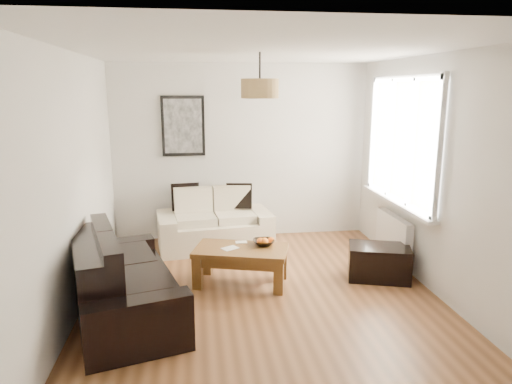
{
  "coord_description": "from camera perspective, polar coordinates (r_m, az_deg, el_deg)",
  "views": [
    {
      "loc": [
        -0.7,
        -4.64,
        2.23
      ],
      "look_at": [
        0.0,
        0.6,
        1.05
      ],
      "focal_mm": 32.56,
      "sensor_mm": 36.0,
      "label": 1
    }
  ],
  "objects": [
    {
      "name": "floor",
      "position": [
        5.19,
        0.91,
        -12.84
      ],
      "size": [
        4.5,
        4.5,
        0.0
      ],
      "primitive_type": "plane",
      "color": "brown",
      "rests_on": "ground"
    },
    {
      "name": "ceiling",
      "position": [
        4.71,
        1.02,
        17.11
      ],
      "size": [
        3.8,
        4.5,
        0.0
      ],
      "primitive_type": null,
      "color": "white",
      "rests_on": "floor"
    },
    {
      "name": "wall_back",
      "position": [
        6.98,
        -1.81,
        4.92
      ],
      "size": [
        3.8,
        0.04,
        2.6
      ],
      "primitive_type": null,
      "color": "silver",
      "rests_on": "floor"
    },
    {
      "name": "wall_front",
      "position": [
        2.66,
        8.31,
        -7.99
      ],
      "size": [
        3.8,
        0.04,
        2.6
      ],
      "primitive_type": null,
      "color": "silver",
      "rests_on": "floor"
    },
    {
      "name": "wall_left",
      "position": [
        4.88,
        -21.7,
        0.7
      ],
      "size": [
        0.04,
        4.5,
        2.6
      ],
      "primitive_type": null,
      "color": "silver",
      "rests_on": "floor"
    },
    {
      "name": "wall_right",
      "position": [
        5.4,
        21.34,
        1.8
      ],
      "size": [
        0.04,
        4.5,
        2.6
      ],
      "primitive_type": null,
      "color": "silver",
      "rests_on": "floor"
    },
    {
      "name": "window_bay",
      "position": [
        6.04,
        17.59,
        6.02
      ],
      "size": [
        0.14,
        1.9,
        1.6
      ],
      "primitive_type": null,
      "color": "white",
      "rests_on": "wall_right"
    },
    {
      "name": "radiator",
      "position": [
        6.27,
        16.53,
        -5.11
      ],
      "size": [
        0.1,
        0.9,
        0.52
      ],
      "primitive_type": "cube",
      "color": "white",
      "rests_on": "wall_right"
    },
    {
      "name": "poster",
      "position": [
        6.88,
        -8.94,
        8.01
      ],
      "size": [
        0.62,
        0.04,
        0.87
      ],
      "primitive_type": null,
      "color": "black",
      "rests_on": "wall_back"
    },
    {
      "name": "pendant_shade",
      "position": [
        4.99,
        0.47,
        12.59
      ],
      "size": [
        0.4,
        0.4,
        0.2
      ],
      "primitive_type": "cylinder",
      "color": "tan",
      "rests_on": "ceiling"
    },
    {
      "name": "loveseat_cream",
      "position": [
        6.68,
        -5.12,
        -3.44
      ],
      "size": [
        1.67,
        1.05,
        0.79
      ],
      "primitive_type": null,
      "rotation": [
        0.0,
        0.0,
        0.12
      ],
      "color": "beige",
      "rests_on": "floor"
    },
    {
      "name": "sofa_leather",
      "position": [
        4.86,
        -15.91,
        -10.0
      ],
      "size": [
        1.38,
        2.04,
        0.81
      ],
      "primitive_type": null,
      "rotation": [
        0.0,
        0.0,
        1.85
      ],
      "color": "black",
      "rests_on": "floor"
    },
    {
      "name": "coffee_table",
      "position": [
        5.46,
        -1.84,
        -9.04
      ],
      "size": [
        1.18,
        0.85,
        0.43
      ],
      "primitive_type": null,
      "rotation": [
        0.0,
        0.0,
        -0.28
      ],
      "color": "brown",
      "rests_on": "floor"
    },
    {
      "name": "ottoman",
      "position": [
        5.79,
        14.87,
        -8.34
      ],
      "size": [
        0.81,
        0.65,
        0.4
      ],
      "primitive_type": "cube",
      "rotation": [
        0.0,
        0.0,
        -0.3
      ],
      "color": "black",
      "rests_on": "floor"
    },
    {
      "name": "cushion_left",
      "position": [
        6.78,
        -8.66,
        -0.6
      ],
      "size": [
        0.41,
        0.17,
        0.39
      ],
      "primitive_type": "cube",
      "rotation": [
        0.0,
        0.0,
        0.11
      ],
      "color": "black",
      "rests_on": "loveseat_cream"
    },
    {
      "name": "cushion_right",
      "position": [
        6.81,
        -2.08,
        -0.49
      ],
      "size": [
        0.39,
        0.17,
        0.37
      ],
      "primitive_type": "cube",
      "rotation": [
        0.0,
        0.0,
        -0.16
      ],
      "color": "black",
      "rests_on": "loveseat_cream"
    },
    {
      "name": "fruit_bowl",
      "position": [
        5.48,
        0.96,
        -6.19
      ],
      "size": [
        0.26,
        0.26,
        0.06
      ],
      "primitive_type": "imported",
      "rotation": [
        0.0,
        0.0,
        -0.03
      ],
      "color": "black",
      "rests_on": "coffee_table"
    },
    {
      "name": "orange_a",
      "position": [
        5.48,
        1.04,
        -6.12
      ],
      "size": [
        0.1,
        0.1,
        0.09
      ],
      "primitive_type": "sphere",
      "rotation": [
        0.0,
        0.0,
        0.06
      ],
      "color": "orange",
      "rests_on": "fruit_bowl"
    },
    {
      "name": "orange_b",
      "position": [
        5.53,
        1.89,
        -5.96
      ],
      "size": [
        0.1,
        0.1,
        0.08
      ],
      "primitive_type": "sphere",
      "rotation": [
        0.0,
        0.0,
        -0.29
      ],
      "color": "orange",
      "rests_on": "fruit_bowl"
    },
    {
      "name": "orange_c",
      "position": [
        5.49,
        0.55,
        -6.09
      ],
      "size": [
        0.1,
        0.1,
        0.09
      ],
      "primitive_type": "sphere",
      "rotation": [
        0.0,
        0.0,
        0.21
      ],
      "color": "orange",
      "rests_on": "fruit_bowl"
    },
    {
      "name": "papers",
      "position": [
        5.38,
        -3.21,
        -6.91
      ],
      "size": [
        0.22,
        0.2,
        0.01
      ],
      "primitive_type": "cube",
      "rotation": [
        0.0,
        0.0,
        0.54
      ],
      "color": "silver",
      "rests_on": "coffee_table"
    }
  ]
}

